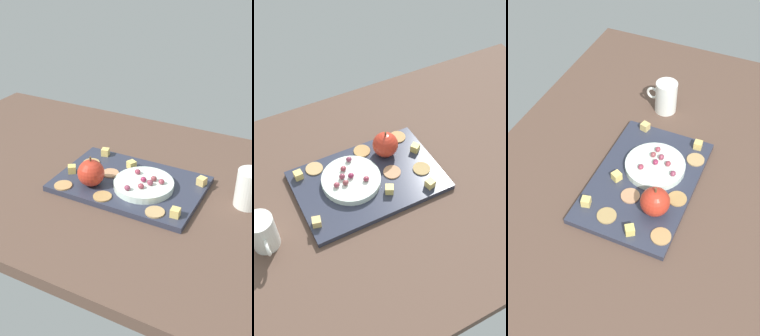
{
  "view_description": "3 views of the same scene",
  "coord_description": "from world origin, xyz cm",
  "views": [
    {
      "loc": [
        -46.76,
        86.17,
        63.47
      ],
      "look_at": [
        -3.31,
        2.32,
        8.48
      ],
      "focal_mm": 43.54,
      "sensor_mm": 36.0,
      "label": 1
    },
    {
      "loc": [
        -33.17,
        -58.71,
        86.38
      ],
      "look_at": [
        -1.97,
        1.18,
        9.29
      ],
      "focal_mm": 41.85,
      "sensor_mm": 36.0,
      "label": 2
    },
    {
      "loc": [
        60.85,
        28.68,
        85.89
      ],
      "look_at": [
        -3.27,
        0.33,
        9.53
      ],
      "focal_mm": 44.39,
      "sensor_mm": 36.0,
      "label": 3
    }
  ],
  "objects": [
    {
      "name": "table",
      "position": [
        0.0,
        0.0,
        1.64
      ],
      "size": [
        145.29,
        83.05,
        3.27
      ],
      "primitive_type": "cube",
      "color": "brown",
      "rests_on": "ground"
    },
    {
      "name": "platter",
      "position": [
        -4.73,
        2.72,
        4.07
      ],
      "size": [
        39.22,
        25.5,
        1.59
      ],
      "primitive_type": "cube",
      "color": "#2D3142",
      "rests_on": "table"
    },
    {
      "name": "serving_dish",
      "position": [
        -9.3,
        3.75,
        5.8
      ],
      "size": [
        15.91,
        15.91,
        1.85
      ],
      "primitive_type": "cylinder",
      "color": "white",
      "rests_on": "platter"
    },
    {
      "name": "apple_whole",
      "position": [
        3.7,
        8.85,
        8.47
      ],
      "size": [
        7.21,
        7.21,
        7.21
      ],
      "primitive_type": "sphere",
      "color": "red",
      "rests_on": "platter"
    },
    {
      "name": "apple_stem",
      "position": [
        3.7,
        8.85,
        12.68
      ],
      "size": [
        0.5,
        0.5,
        1.2
      ],
      "primitive_type": "cylinder",
      "color": "brown",
      "rests_on": "apple_whole"
    },
    {
      "name": "cheese_cube_0",
      "position": [
        -21.31,
        11.69,
        5.95
      ],
      "size": [
        2.27,
        2.27,
        2.16
      ],
      "primitive_type": "cube",
      "rotation": [
        0.0,
        0.0,
        0.06
      ],
      "color": "#EDCB6B",
      "rests_on": "platter"
    },
    {
      "name": "cheese_cube_1",
      "position": [
        11.87,
        5.95,
        5.95
      ],
      "size": [
        2.99,
        2.99,
        2.16
      ],
      "primitive_type": "cube",
      "rotation": [
        0.0,
        0.0,
        0.59
      ],
      "color": "#E6CE66",
      "rests_on": "platter"
    },
    {
      "name": "cheese_cube_2",
      "position": [
        8.61,
        -7.19,
        5.95
      ],
      "size": [
        2.59,
        2.59,
        2.16
      ],
      "primitive_type": "cube",
      "rotation": [
        0.0,
        0.0,
        0.23
      ],
      "color": "#EBCB6D",
      "rests_on": "platter"
    },
    {
      "name": "cheese_cube_3",
      "position": [
        -1.86,
        -3.94,
        5.95
      ],
      "size": [
        2.91,
        2.91,
        2.16
      ],
      "primitive_type": "cube",
      "rotation": [
        0.0,
        0.0,
        1.09
      ],
      "color": "#F3D46E",
      "rests_on": "platter"
    },
    {
      "name": "cheese_cube_4",
      "position": [
        -22.43,
        -4.62,
        5.95
      ],
      "size": [
        2.63,
        2.63,
        2.16
      ],
      "primitive_type": "cube",
      "rotation": [
        0.0,
        0.0,
        1.32
      ],
      "color": "#E5C16F",
      "rests_on": "platter"
    },
    {
      "name": "cracker_0",
      "position": [
        9.81,
        -1.05,
        5.07
      ],
      "size": [
        4.79,
        4.79,
        0.4
      ],
      "primitive_type": "cylinder",
      "color": "tan",
      "rests_on": "platter"
    },
    {
      "name": "cracker_1",
      "position": [
        1.98,
        1.64,
        5.07
      ],
      "size": [
        4.79,
        4.79,
        0.4
      ],
      "primitive_type": "cylinder",
      "color": "tan",
      "rests_on": "platter"
    },
    {
      "name": "cracker_2",
      "position": [
        10.0,
        12.95,
        5.07
      ],
      "size": [
        4.79,
        4.79,
        0.4
      ],
      "primitive_type": "cylinder",
      "color": "tan",
      "rests_on": "platter"
    },
    {
      "name": "cracker_3",
      "position": [
        -16.49,
        12.64,
        5.07
      ],
      "size": [
        4.79,
        4.79,
        0.4
      ],
      "primitive_type": "cylinder",
      "color": "tan",
      "rests_on": "platter"
    },
    {
      "name": "cracker_4",
      "position": [
        -1.88,
        12.65,
        5.07
      ],
      "size": [
        4.79,
        4.79,
        0.4
      ],
      "primitive_type": "cylinder",
      "color": "#B2864D",
      "rests_on": "platter"
    },
    {
      "name": "grape_0",
      "position": [
        -6.16,
        0.99,
        7.39
      ],
      "size": [
        1.63,
        1.46,
        1.34
      ],
      "primitive_type": "ellipsoid",
      "color": "#903347",
      "rests_on": "serving_dish"
    },
    {
      "name": "grape_1",
      "position": [
        -11.5,
        2.26,
        7.44
      ],
      "size": [
        1.63,
        1.46,
        1.43
      ],
      "primitive_type": "ellipsoid",
      "color": "brown",
      "rests_on": "serving_dish"
    },
    {
      "name": "grape_2",
      "position": [
        -10.04,
        7.02,
        7.39
      ],
      "size": [
        1.63,
        1.46,
        1.34
      ],
      "primitive_type": "ellipsoid",
      "color": "#8E3743",
      "rests_on": "serving_dish"
    },
    {
      "name": "grape_3",
      "position": [
        -13.85,
        2.67,
        7.41
      ],
      "size": [
        1.63,
        1.46,
        1.38
      ],
      "primitive_type": "ellipsoid",
      "color": "#963B49",
      "rests_on": "serving_dish"
    },
    {
      "name": "grape_4",
      "position": [
        -11.47,
        4.59,
        7.49
      ],
      "size": [
        1.63,
        1.46,
        1.54
      ],
      "primitive_type": "ellipsoid",
      "color": "#883A4C",
      "rests_on": "serving_dish"
    },
    {
      "name": "grape_5",
      "position": [
        -7.33,
        9.38,
        7.41
      ],
      "size": [
        1.63,
        1.46,
        1.38
      ],
      "primitive_type": "ellipsoid",
      "color": "#85364F",
      "rests_on": "serving_dish"
    },
    {
      "name": "grape_6",
      "position": [
        -9.25,
        3.84,
        7.41
      ],
      "size": [
        1.63,
        1.46,
        1.37
      ],
      "primitive_type": "ellipsoid",
      "color": "#8A2646",
      "rests_on": "serving_dish"
    },
    {
      "name": "cup",
      "position": [
        -34.9,
        -3.18,
        8.24
      ],
      "size": [
        6.52,
        9.74,
        9.92
      ],
      "color": "white",
      "rests_on": "table"
    }
  ]
}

